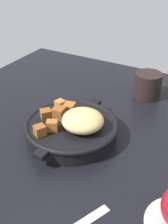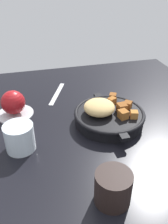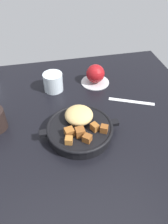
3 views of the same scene
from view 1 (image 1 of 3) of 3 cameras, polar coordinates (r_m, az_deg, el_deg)
ground_plane at (r=67.55cm, az=0.08°, el=-7.10°), size 95.80×95.17×2.40cm
cast_iron_skillet at (r=67.29cm, az=-2.28°, el=-2.99°), size 26.29×22.01×7.99cm
coffee_mug_dark at (r=85.91cm, az=12.46°, el=5.16°), size 7.79×7.79×7.45cm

